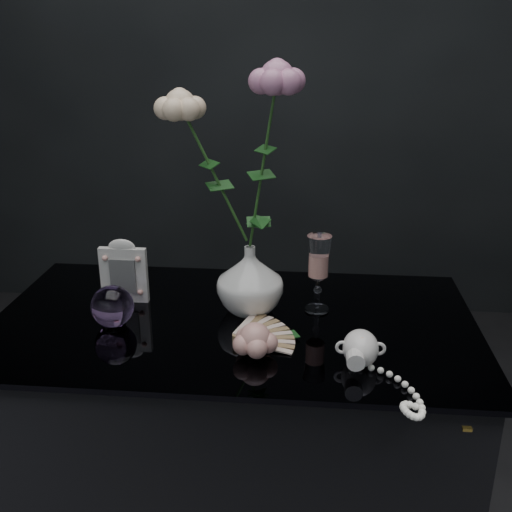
# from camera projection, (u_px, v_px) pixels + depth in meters

# --- Properties ---
(table) EXTENTS (1.05, 0.58, 0.76)m
(table) POSITION_uv_depth(u_px,v_px,m) (236.00, 461.00, 1.44)
(table) COLOR black
(table) RESTS_ON ground
(vase) EXTENTS (0.19, 0.19, 0.15)m
(vase) POSITION_uv_depth(u_px,v_px,m) (250.00, 280.00, 1.32)
(vase) COLOR silver
(vase) RESTS_ON table
(wine_glass) EXTENTS (0.06, 0.06, 0.18)m
(wine_glass) POSITION_uv_depth(u_px,v_px,m) (318.00, 274.00, 1.32)
(wine_glass) COLOR white
(wine_glass) RESTS_ON table
(picture_frame) EXTENTS (0.11, 0.09, 0.15)m
(picture_frame) POSITION_uv_depth(u_px,v_px,m) (124.00, 270.00, 1.37)
(picture_frame) COLOR silver
(picture_frame) RESTS_ON table
(paperweight) EXTENTS (0.10, 0.10, 0.09)m
(paperweight) POSITION_uv_depth(u_px,v_px,m) (112.00, 306.00, 1.26)
(paperweight) COLOR #AB7BC8
(paperweight) RESTS_ON table
(paper_fan) EXTENTS (0.27, 0.23, 0.02)m
(paper_fan) POSITION_uv_depth(u_px,v_px,m) (236.00, 339.00, 1.20)
(paper_fan) COLOR beige
(paper_fan) RESTS_ON table
(loose_rose) EXTENTS (0.16, 0.20, 0.07)m
(loose_rose) POSITION_uv_depth(u_px,v_px,m) (255.00, 339.00, 1.16)
(loose_rose) COLOR #DA988D
(loose_rose) RESTS_ON table
(pearl_jar) EXTENTS (0.24, 0.25, 0.07)m
(pearl_jar) POSITION_uv_depth(u_px,v_px,m) (361.00, 347.00, 1.12)
(pearl_jar) COLOR white
(pearl_jar) RESTS_ON table
(roses) EXTENTS (0.28, 0.12, 0.44)m
(roses) POSITION_uv_depth(u_px,v_px,m) (237.00, 152.00, 1.22)
(roses) COLOR beige
(roses) RESTS_ON vase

